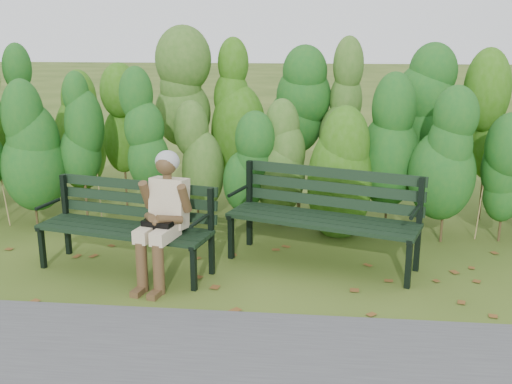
# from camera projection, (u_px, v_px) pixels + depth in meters

# --- Properties ---
(ground) EXTENTS (80.00, 80.00, 0.00)m
(ground) POSITION_uv_depth(u_px,v_px,m) (252.00, 271.00, 6.13)
(ground) COLOR #324915
(hedge_band) EXTENTS (11.04, 1.67, 2.42)m
(hedge_band) POSITION_uv_depth(u_px,v_px,m) (268.00, 122.00, 7.59)
(hedge_band) COLOR #47381E
(hedge_band) RESTS_ON ground
(leaf_litter) EXTENTS (5.56, 2.01, 0.01)m
(leaf_litter) POSITION_uv_depth(u_px,v_px,m) (235.00, 284.00, 5.82)
(leaf_litter) COLOR brown
(leaf_litter) RESTS_ON ground
(bench_left) EXTENTS (1.88, 0.98, 0.90)m
(bench_left) POSITION_uv_depth(u_px,v_px,m) (129.00, 219.00, 6.10)
(bench_left) COLOR black
(bench_left) RESTS_ON ground
(bench_right) EXTENTS (2.07, 1.23, 0.99)m
(bench_right) POSITION_uv_depth(u_px,v_px,m) (326.00, 209.00, 6.26)
(bench_right) COLOR black
(bench_right) RESTS_ON ground
(seated_woman) EXTENTS (0.53, 0.78, 1.28)m
(seated_woman) POSITION_uv_depth(u_px,v_px,m) (163.00, 210.00, 5.73)
(seated_woman) COLOR beige
(seated_woman) RESTS_ON ground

